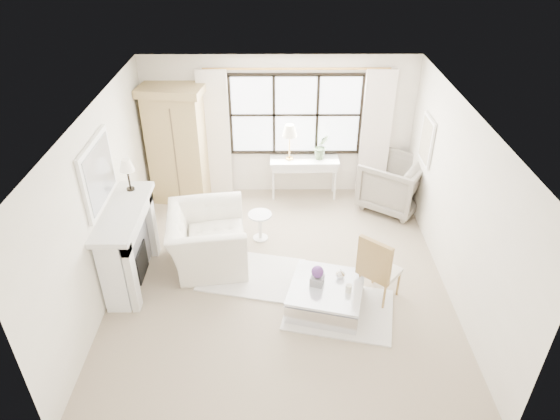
{
  "coord_description": "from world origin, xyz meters",
  "views": [
    {
      "loc": [
        -0.03,
        -5.97,
        5.03
      ],
      "look_at": [
        -0.0,
        0.2,
        1.12
      ],
      "focal_mm": 32.0,
      "sensor_mm": 36.0,
      "label": 1
    }
  ],
  "objects_px": {
    "console_table": "(304,178)",
    "club_armchair": "(207,239)",
    "armoire": "(178,144)",
    "coffee_table": "(326,296)"
  },
  "relations": [
    {
      "from": "coffee_table",
      "to": "armoire",
      "type": "bearing_deg",
      "value": 143.37
    },
    {
      "from": "club_armchair",
      "to": "coffee_table",
      "type": "bearing_deg",
      "value": -127.83
    },
    {
      "from": "console_table",
      "to": "club_armchair",
      "type": "height_order",
      "value": "club_armchair"
    },
    {
      "from": "armoire",
      "to": "coffee_table",
      "type": "bearing_deg",
      "value": -42.74
    },
    {
      "from": "armoire",
      "to": "console_table",
      "type": "relative_size",
      "value": 1.72
    },
    {
      "from": "club_armchair",
      "to": "coffee_table",
      "type": "relative_size",
      "value": 1.12
    },
    {
      "from": "club_armchair",
      "to": "coffee_table",
      "type": "distance_m",
      "value": 2.1
    },
    {
      "from": "coffee_table",
      "to": "console_table",
      "type": "bearing_deg",
      "value": 107.13
    },
    {
      "from": "armoire",
      "to": "club_armchair",
      "type": "height_order",
      "value": "armoire"
    },
    {
      "from": "console_table",
      "to": "coffee_table",
      "type": "relative_size",
      "value": 1.08
    }
  ]
}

